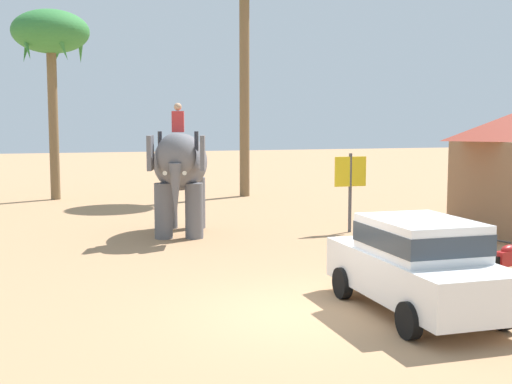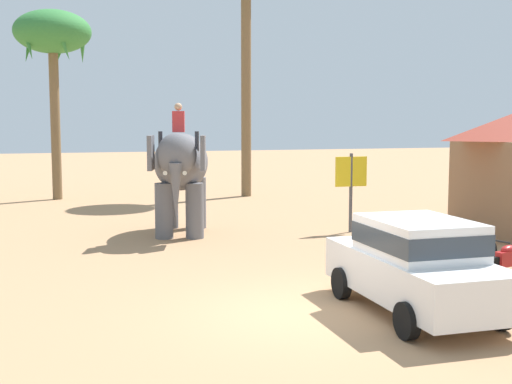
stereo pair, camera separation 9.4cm
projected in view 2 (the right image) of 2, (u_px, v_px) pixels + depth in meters
ground_plane at (307, 313)px, 12.05m from camera, size 120.00×120.00×0.00m
car_sedan_foreground at (416, 262)px, 11.94m from camera, size 1.89×4.10×1.70m
elephant_with_mahout at (181, 168)px, 20.07m from camera, size 2.40×4.02×3.88m
motorcycle_far_in_row at (470, 247)px, 15.76m from camera, size 1.76×0.70×0.94m
palm_tree_behind_elephant at (53, 37)px, 28.36m from camera, size 3.20×3.20×7.95m
signboard_yellow at (351, 177)px, 20.48m from camera, size 1.00×0.10×2.40m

